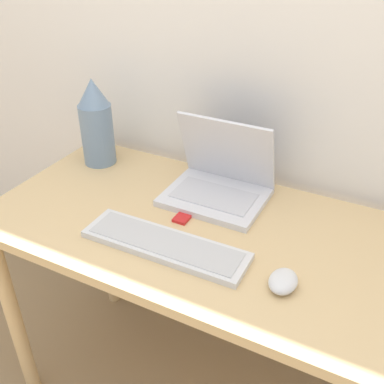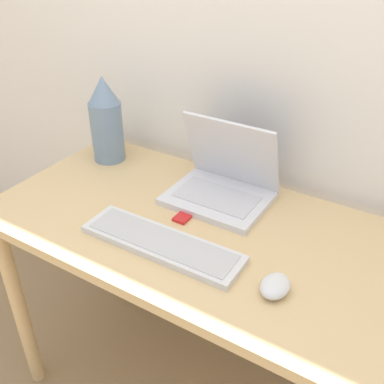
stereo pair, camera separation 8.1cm
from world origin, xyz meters
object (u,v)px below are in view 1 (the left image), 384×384
(mouse, at_px, (283,281))
(mp3_player, at_px, (183,218))
(laptop, at_px, (219,181))
(keyboard, at_px, (165,245))
(vase, at_px, (96,123))

(mouse, relative_size, mp3_player, 1.61)
(laptop, height_order, keyboard, laptop)
(laptop, relative_size, mp3_player, 5.37)
(mp3_player, bearing_deg, laptop, 76.27)
(keyboard, distance_m, mouse, 0.32)
(laptop, bearing_deg, vase, 178.33)
(keyboard, relative_size, mouse, 5.05)
(vase, height_order, mp3_player, vase)
(vase, bearing_deg, laptop, -1.67)
(vase, bearing_deg, mouse, -22.30)
(laptop, height_order, mp3_player, laptop)
(keyboard, bearing_deg, laptop, 86.33)
(keyboard, bearing_deg, vase, 144.90)
(laptop, bearing_deg, mp3_player, -103.73)
(vase, relative_size, mp3_player, 5.40)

